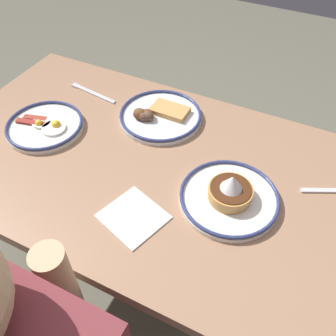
{
  "coord_description": "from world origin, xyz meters",
  "views": [
    {
      "loc": [
        -0.33,
        0.65,
        1.5
      ],
      "look_at": [
        -0.02,
        0.02,
        0.75
      ],
      "focal_mm": 39.04,
      "sensor_mm": 36.0,
      "label": 1
    }
  ],
  "objects": [
    {
      "name": "ground_plane",
      "position": [
        0.0,
        0.0,
        0.0
      ],
      "size": [
        6.0,
        6.0,
        0.0
      ],
      "primitive_type": "plane",
      "color": "#656452"
    },
    {
      "name": "dining_table",
      "position": [
        0.0,
        0.0,
        0.63
      ],
      "size": [
        1.46,
        0.77,
        0.72
      ],
      "color": "#9E7456",
      "rests_on": "ground_plane"
    },
    {
      "name": "plate_near_main",
      "position": [
        -0.2,
        0.03,
        0.74
      ],
      "size": [
        0.27,
        0.27,
        0.1
      ],
      "color": "white",
      "rests_on": "dining_table"
    },
    {
      "name": "plate_center_pancakes",
      "position": [
        0.12,
        -0.2,
        0.74
      ],
      "size": [
        0.27,
        0.27,
        0.05
      ],
      "color": "white",
      "rests_on": "dining_table"
    },
    {
      "name": "plate_far_companion",
      "position": [
        0.43,
        0.01,
        0.73
      ],
      "size": [
        0.25,
        0.25,
        0.04
      ],
      "color": "silver",
      "rests_on": "dining_table"
    },
    {
      "name": "paper_napkin",
      "position": [
        0.0,
        0.19,
        0.72
      ],
      "size": [
        0.19,
        0.18,
        0.0
      ],
      "primitive_type": "cube",
      "rotation": [
        0.0,
        0.0,
        -0.32
      ],
      "color": "white",
      "rests_on": "dining_table"
    },
    {
      "name": "fork_near",
      "position": [
        0.41,
        -0.22,
        0.72
      ],
      "size": [
        0.21,
        0.05,
        0.01
      ],
      "color": "silver",
      "rests_on": "dining_table"
    }
  ]
}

